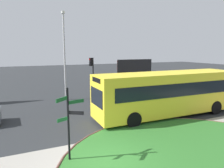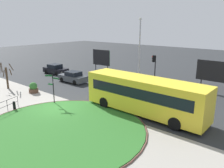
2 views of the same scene
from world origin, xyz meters
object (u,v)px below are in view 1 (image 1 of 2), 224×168
billboard_right (135,69)px  signpost_directional (69,119)px  bus_yellow (168,93)px  traffic_light_near (92,69)px  lamppost_tall (64,54)px

billboard_right → signpost_directional: bearing=-128.8°
bus_yellow → traffic_light_near: traffic_light_near is taller
billboard_right → bus_yellow: bearing=-106.9°
bus_yellow → billboard_right: (3.16, 10.08, 0.73)m
signpost_directional → traffic_light_near: bearing=66.4°
traffic_light_near → lamppost_tall: bearing=-25.2°
traffic_light_near → lamppost_tall: lamppost_tall is taller
traffic_light_near → billboard_right: (6.38, 2.76, -0.50)m
signpost_directional → billboard_right: bearing=50.7°
traffic_light_near → lamppost_tall: (-2.46, 0.58, 1.47)m
signpost_directional → traffic_light_near: traffic_light_near is taller
traffic_light_near → signpost_directional: bearing=54.5°
bus_yellow → traffic_light_near: (-3.22, 7.32, 1.23)m
signpost_directional → bus_yellow: size_ratio=0.29×
bus_yellow → billboard_right: billboard_right is taller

